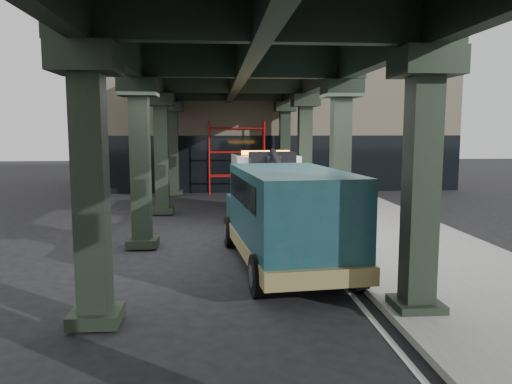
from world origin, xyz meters
name	(u,v)px	position (x,y,z in m)	size (l,w,h in m)	color
ground	(261,263)	(0.00, 0.00, 0.00)	(90.00, 90.00, 0.00)	black
sidewalk	(398,241)	(4.50, 2.00, 0.07)	(5.00, 40.00, 0.15)	gray
lane_stripe	(310,244)	(1.70, 2.00, 0.01)	(0.12, 38.00, 0.01)	silver
viaduct	(242,64)	(-0.40, 2.00, 5.46)	(7.40, 32.00, 6.40)	black
building	(263,122)	(2.00, 20.00, 4.00)	(22.00, 10.00, 8.00)	#C6B793
scaffolding	(236,156)	(0.00, 14.64, 2.11)	(3.08, 0.88, 4.00)	red
tow_truck	(274,190)	(0.88, 4.65, 1.40)	(2.98, 8.88, 2.87)	black
towed_van	(287,216)	(0.59, -0.58, 1.38)	(3.05, 6.54, 2.57)	#11363C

